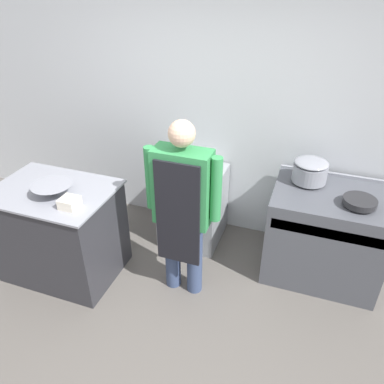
# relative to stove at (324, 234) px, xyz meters

# --- Properties ---
(ground_plane) EXTENTS (14.00, 14.00, 0.00)m
(ground_plane) POSITION_rel_stove_xyz_m (-1.19, -1.48, -0.45)
(ground_plane) COLOR #5B5651
(wall_back) EXTENTS (8.00, 0.05, 2.70)m
(wall_back) POSITION_rel_stove_xyz_m (-1.19, 0.47, 0.90)
(wall_back) COLOR silver
(wall_back) RESTS_ON ground_plane
(prep_counter) EXTENTS (1.08, 0.78, 0.92)m
(prep_counter) POSITION_rel_stove_xyz_m (-2.36, -0.82, 0.02)
(prep_counter) COLOR #2D2D33
(prep_counter) RESTS_ON ground_plane
(stove) EXTENTS (1.02, 0.78, 0.91)m
(stove) POSITION_rel_stove_xyz_m (0.00, 0.00, 0.00)
(stove) COLOR #4C4F56
(stove) RESTS_ON ground_plane
(fridge_unit) EXTENTS (0.61, 0.62, 0.81)m
(fridge_unit) POSITION_rel_stove_xyz_m (-1.35, 0.10, -0.04)
(fridge_unit) COLOR #93999E
(fridge_unit) RESTS_ON ground_plane
(person_cook) EXTENTS (0.65, 0.24, 1.66)m
(person_cook) POSITION_rel_stove_xyz_m (-1.18, -0.67, 0.50)
(person_cook) COLOR #38476B
(person_cook) RESTS_ON ground_plane
(mixing_bowl) EXTENTS (0.35, 0.35, 0.10)m
(mixing_bowl) POSITION_rel_stove_xyz_m (-2.29, -0.88, 0.53)
(mixing_bowl) COLOR gray
(mixing_bowl) RESTS_ON prep_counter
(plastic_tub) EXTENTS (0.14, 0.14, 0.09)m
(plastic_tub) POSITION_rel_stove_xyz_m (-2.03, -1.00, 0.52)
(plastic_tub) COLOR silver
(plastic_tub) RESTS_ON prep_counter
(stock_pot) EXTENTS (0.31, 0.31, 0.21)m
(stock_pot) POSITION_rel_stove_xyz_m (-0.23, 0.14, 0.57)
(stock_pot) COLOR gray
(stock_pot) RESTS_ON stove
(saute_pan) EXTENTS (0.28, 0.28, 0.05)m
(saute_pan) POSITION_rel_stove_xyz_m (0.20, -0.14, 0.49)
(saute_pan) COLOR #262628
(saute_pan) RESTS_ON stove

